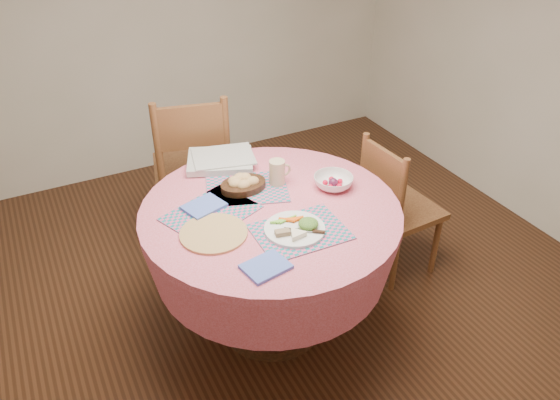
{
  "coord_description": "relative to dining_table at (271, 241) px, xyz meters",
  "views": [
    {
      "loc": [
        -0.93,
        -1.92,
        2.19
      ],
      "look_at": [
        0.05,
        0.0,
        0.78
      ],
      "focal_mm": 35.0,
      "sensor_mm": 36.0,
      "label": 1
    }
  ],
  "objects": [
    {
      "name": "placemat_front",
      "position": [
        0.03,
        -0.23,
        0.2
      ],
      "size": [
        0.41,
        0.31,
        0.01
      ],
      "primitive_type": "cube",
      "rotation": [
        0.0,
        0.0,
        -0.03
      ],
      "color": "#16757C",
      "rests_on": "dining_table"
    },
    {
      "name": "placemat_left",
      "position": [
        -0.27,
        0.08,
        0.2
      ],
      "size": [
        0.48,
        0.43,
        0.01
      ],
      "primitive_type": "cube",
      "rotation": [
        0.0,
        0.0,
        0.38
      ],
      "color": "#16757C",
      "rests_on": "dining_table"
    },
    {
      "name": "dining_table",
      "position": [
        0.0,
        0.0,
        0.0
      ],
      "size": [
        1.24,
        1.24,
        0.75
      ],
      "color": "pink",
      "rests_on": "ground"
    },
    {
      "name": "dinner_plate",
      "position": [
        0.02,
        -0.22,
        0.22
      ],
      "size": [
        0.27,
        0.27,
        0.05
      ],
      "rotation": [
        0.0,
        0.0,
        -0.21
      ],
      "color": "white",
      "rests_on": "placemat_front"
    },
    {
      "name": "bread_bowl",
      "position": [
        -0.05,
        0.21,
        0.23
      ],
      "size": [
        0.23,
        0.23,
        0.08
      ],
      "color": "black",
      "rests_on": "placemat_back"
    },
    {
      "name": "napkin_near",
      "position": [
        -0.21,
        -0.38,
        0.2
      ],
      "size": [
        0.2,
        0.17,
        0.01
      ],
      "primitive_type": "cube",
      "rotation": [
        0.0,
        0.0,
        0.17
      ],
      "color": "#516CD1",
      "rests_on": "dining_table"
    },
    {
      "name": "wicker_trivet",
      "position": [
        -0.31,
        -0.07,
        0.2
      ],
      "size": [
        0.3,
        0.3,
        0.01
      ],
      "primitive_type": "cylinder",
      "color": "#AF8E4C",
      "rests_on": "dining_table"
    },
    {
      "name": "chair_back",
      "position": [
        -0.08,
        0.92,
        -0.02
      ],
      "size": [
        0.57,
        0.55,
        1.02
      ],
      "rotation": [
        0.0,
        0.0,
        2.9
      ],
      "color": "brown",
      "rests_on": "ground"
    },
    {
      "name": "napkin_far",
      "position": [
        -0.28,
        0.14,
        0.21
      ],
      "size": [
        0.21,
        0.19,
        0.01
      ],
      "primitive_type": "cube",
      "rotation": [
        0.0,
        0.0,
        0.29
      ],
      "color": "#516CD1",
      "rests_on": "placemat_left"
    },
    {
      "name": "chair_right",
      "position": [
        0.84,
        0.09,
        -0.1
      ],
      "size": [
        0.41,
        0.42,
        0.87
      ],
      "rotation": [
        0.0,
        0.0,
        1.62
      ],
      "color": "brown",
      "rests_on": "ground"
    },
    {
      "name": "fruit_bowl",
      "position": [
        0.36,
        0.02,
        0.22
      ],
      "size": [
        0.23,
        0.23,
        0.06
      ],
      "rotation": [
        0.0,
        0.0,
        -0.17
      ],
      "color": "white",
      "rests_on": "dining_table"
    },
    {
      "name": "placemat_back",
      "position": [
        -0.03,
        0.2,
        0.2
      ],
      "size": [
        0.48,
        0.41,
        0.01
      ],
      "primitive_type": "cube",
      "rotation": [
        0.0,
        0.0,
        -0.33
      ],
      "color": "#16757C",
      "rests_on": "dining_table"
    },
    {
      "name": "ground",
      "position": [
        0.0,
        0.0,
        -0.56
      ],
      "size": [
        4.0,
        4.0,
        0.0
      ],
      "primitive_type": "plane",
      "color": "#331C0F",
      "rests_on": "ground"
    },
    {
      "name": "newspaper_stack",
      "position": [
        -0.05,
        0.5,
        0.22
      ],
      "size": [
        0.42,
        0.38,
        0.04
      ],
      "rotation": [
        0.0,
        0.0,
        -0.39
      ],
      "color": "silver",
      "rests_on": "dining_table"
    },
    {
      "name": "latte_mug",
      "position": [
        0.13,
        0.18,
        0.26
      ],
      "size": [
        0.12,
        0.08,
        0.13
      ],
      "color": "beige",
      "rests_on": "placemat_back"
    }
  ]
}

